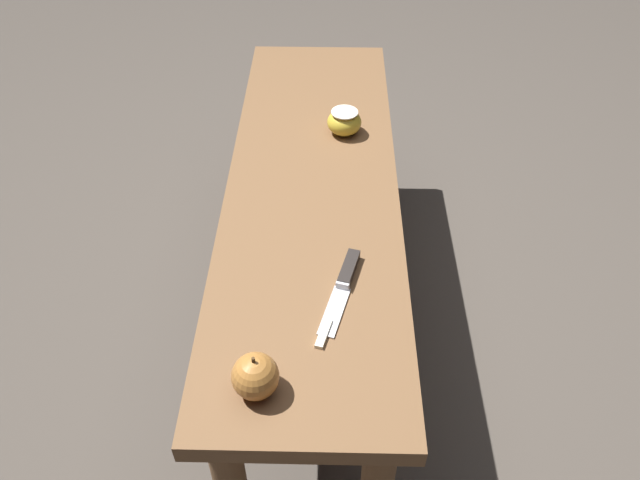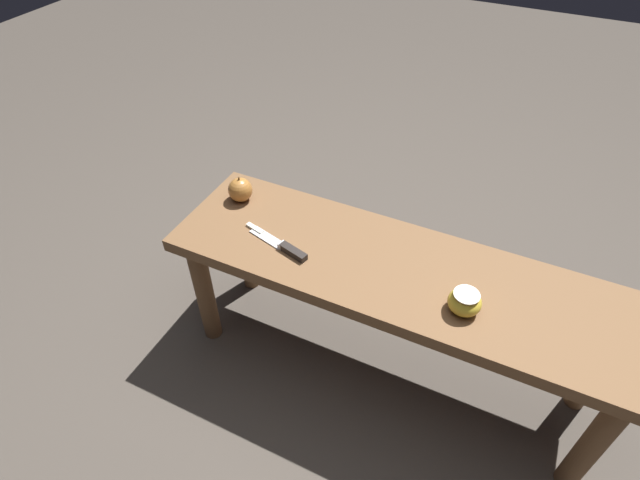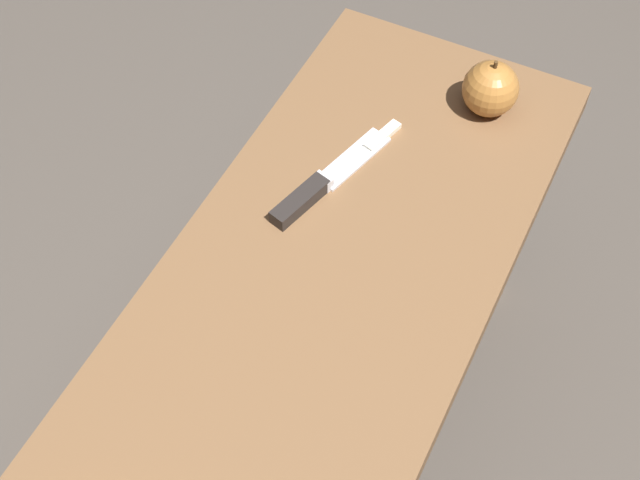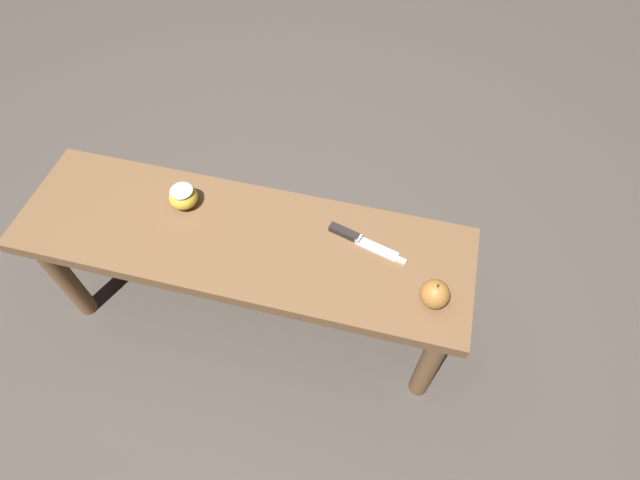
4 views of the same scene
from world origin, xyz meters
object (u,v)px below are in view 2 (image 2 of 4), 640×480
(apple_whole, at_px, (240,190))
(apple_cut, at_px, (465,302))
(wooden_bench, at_px, (395,286))
(knife, at_px, (286,248))

(apple_whole, height_order, apple_cut, apple_whole)
(wooden_bench, distance_m, apple_whole, 0.57)
(apple_whole, distance_m, apple_cut, 0.77)
(apple_cut, bearing_deg, knife, 179.79)
(knife, relative_size, apple_whole, 2.41)
(wooden_bench, height_order, knife, knife)
(apple_whole, xyz_separation_m, apple_cut, (0.75, -0.15, -0.01))
(apple_cut, bearing_deg, wooden_bench, 159.64)
(knife, bearing_deg, apple_whole, -15.96)
(knife, bearing_deg, wooden_bench, -151.93)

